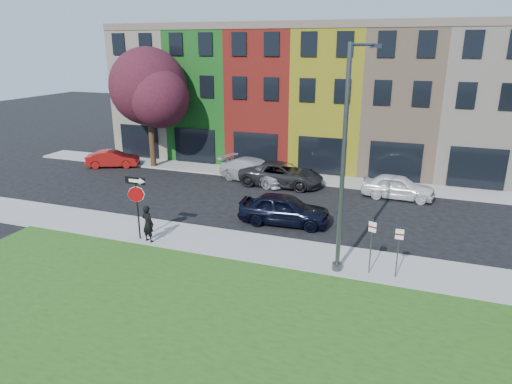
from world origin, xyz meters
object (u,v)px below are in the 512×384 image
at_px(stop_sign, 136,195).
at_px(street_lamp, 346,163).
at_px(sedan_near, 284,209).
at_px(man, 148,224).

bearing_deg(stop_sign, street_lamp, 1.60).
bearing_deg(sedan_near, man, 127.18).
height_order(man, street_lamp, street_lamp).
height_order(stop_sign, man, stop_sign).
bearing_deg(sedan_near, stop_sign, 123.62).
height_order(man, sedan_near, man).
height_order(stop_sign, street_lamp, street_lamp).
distance_m(sedan_near, street_lamp, 6.78).
height_order(stop_sign, sedan_near, stop_sign).
xyz_separation_m(man, sedan_near, (5.28, 4.60, -0.20)).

